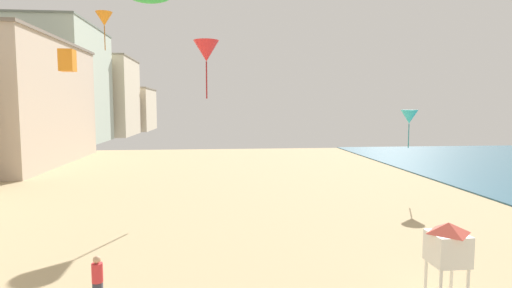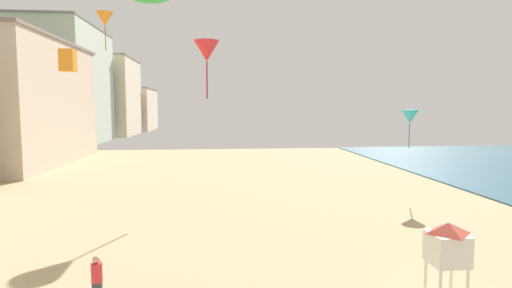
{
  "view_description": "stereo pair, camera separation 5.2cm",
  "coord_description": "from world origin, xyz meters",
  "px_view_note": "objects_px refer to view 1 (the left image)",
  "views": [
    {
      "loc": [
        -0.06,
        0.07,
        6.24
      ],
      "look_at": [
        1.83,
        18.49,
        4.54
      ],
      "focal_mm": 28.87,
      "sensor_mm": 36.0,
      "label": 1
    },
    {
      "loc": [
        -0.0,
        0.06,
        6.24
      ],
      "look_at": [
        1.83,
        18.49,
        4.54
      ],
      "focal_mm": 28.87,
      "sensor_mm": 36.0,
      "label": 2
    }
  ],
  "objects_px": {
    "kite_flyer": "(97,278)",
    "kite_orange_box": "(67,60)",
    "kite_cyan_delta": "(409,117)",
    "kite_red_delta": "(206,51)",
    "lifeguard_stand": "(448,244)",
    "kite_orange_delta": "(104,19)"
  },
  "relations": [
    {
      "from": "kite_orange_box",
      "to": "kite_cyan_delta",
      "type": "height_order",
      "value": "kite_orange_box"
    },
    {
      "from": "kite_orange_delta",
      "to": "kite_cyan_delta",
      "type": "xyz_separation_m",
      "value": [
        23.46,
        -10.96,
        -8.53
      ]
    },
    {
      "from": "kite_cyan_delta",
      "to": "kite_red_delta",
      "type": "bearing_deg",
      "value": 176.15
    },
    {
      "from": "kite_flyer",
      "to": "kite_orange_box",
      "type": "height_order",
      "value": "kite_orange_box"
    },
    {
      "from": "kite_orange_delta",
      "to": "kite_flyer",
      "type": "bearing_deg",
      "value": -76.94
    },
    {
      "from": "lifeguard_stand",
      "to": "kite_cyan_delta",
      "type": "height_order",
      "value": "kite_cyan_delta"
    },
    {
      "from": "kite_orange_box",
      "to": "kite_cyan_delta",
      "type": "bearing_deg",
      "value": 0.2
    },
    {
      "from": "kite_flyer",
      "to": "kite_orange_box",
      "type": "xyz_separation_m",
      "value": [
        -5.67,
        15.05,
        8.24
      ]
    },
    {
      "from": "kite_orange_box",
      "to": "kite_orange_delta",
      "type": "distance_m",
      "value": 12.07
    },
    {
      "from": "kite_red_delta",
      "to": "kite_orange_box",
      "type": "bearing_deg",
      "value": -173.3
    },
    {
      "from": "lifeguard_stand",
      "to": "kite_flyer",
      "type": "bearing_deg",
      "value": -173.17
    },
    {
      "from": "lifeguard_stand",
      "to": "kite_orange_box",
      "type": "relative_size",
      "value": 1.82
    },
    {
      "from": "kite_flyer",
      "to": "kite_red_delta",
      "type": "height_order",
      "value": "kite_red_delta"
    },
    {
      "from": "kite_red_delta",
      "to": "kite_cyan_delta",
      "type": "relative_size",
      "value": 1.46
    },
    {
      "from": "kite_red_delta",
      "to": "kite_orange_delta",
      "type": "distance_m",
      "value": 14.18
    },
    {
      "from": "kite_flyer",
      "to": "lifeguard_stand",
      "type": "xyz_separation_m",
      "value": [
        11.05,
        -0.64,
        0.92
      ]
    },
    {
      "from": "kite_flyer",
      "to": "kite_orange_box",
      "type": "distance_m",
      "value": 18.07
    },
    {
      "from": "lifeguard_stand",
      "to": "kite_orange_delta",
      "type": "height_order",
      "value": "kite_orange_delta"
    },
    {
      "from": "lifeguard_stand",
      "to": "kite_orange_box",
      "type": "height_order",
      "value": "kite_orange_box"
    },
    {
      "from": "kite_orange_delta",
      "to": "kite_cyan_delta",
      "type": "bearing_deg",
      "value": -25.05
    },
    {
      "from": "kite_orange_box",
      "to": "kite_cyan_delta",
      "type": "distance_m",
      "value": 23.37
    },
    {
      "from": "lifeguard_stand",
      "to": "kite_orange_box",
      "type": "distance_m",
      "value": 24.07
    }
  ]
}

